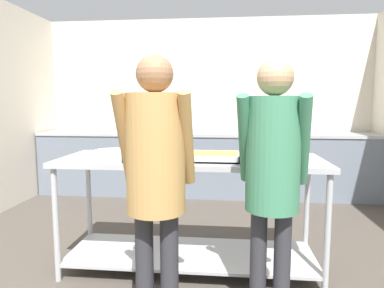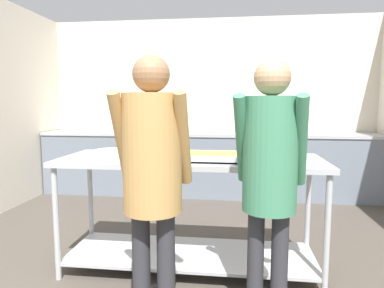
{
  "view_description": "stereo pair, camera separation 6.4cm",
  "coord_description": "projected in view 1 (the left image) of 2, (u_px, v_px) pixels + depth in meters",
  "views": [
    {
      "loc": [
        0.33,
        -1.03,
        1.36
      ],
      "look_at": [
        0.04,
        1.76,
        1.03
      ],
      "focal_mm": 32.0,
      "sensor_mm": 36.0,
      "label": 1
    },
    {
      "loc": [
        0.39,
        -1.03,
        1.36
      ],
      "look_at": [
        0.04,
        1.76,
        1.03
      ],
      "focal_mm": 32.0,
      "sensor_mm": 36.0,
      "label": 2
    }
  ],
  "objects": [
    {
      "name": "guest_serving_right",
      "position": [
        156.0,
        165.0,
        1.96
      ],
      "size": [
        0.43,
        0.34,
        1.63
      ],
      "color": "#2D2D33",
      "rests_on": "ground_plane"
    },
    {
      "name": "serving_tray_vegetables",
      "position": [
        153.0,
        157.0,
        2.61
      ],
      "size": [
        0.41,
        0.28,
        0.05
      ],
      "color": "#ADAFB5",
      "rests_on": "serving_counter"
    },
    {
      "name": "sauce_pan",
      "position": [
        266.0,
        151.0,
        2.75
      ],
      "size": [
        0.37,
        0.23,
        0.09
      ],
      "color": "#ADAFB5",
      "rests_on": "serving_counter"
    },
    {
      "name": "plate_stack",
      "position": [
        111.0,
        153.0,
        2.78
      ],
      "size": [
        0.28,
        0.28,
        0.06
      ],
      "color": "white",
      "rests_on": "serving_counter"
    },
    {
      "name": "water_bottle",
      "position": [
        153.0,
        125.0,
        5.16
      ],
      "size": [
        0.07,
        0.07,
        0.22
      ],
      "color": "brown",
      "rests_on": "back_counter"
    },
    {
      "name": "guest_serving_left",
      "position": [
        273.0,
        164.0,
        2.01
      ],
      "size": [
        0.45,
        0.37,
        1.61
      ],
      "color": "#2D2D33",
      "rests_on": "ground_plane"
    },
    {
      "name": "back_counter",
      "position": [
        205.0,
        164.0,
        5.1
      ],
      "size": [
        4.91,
        0.65,
        0.93
      ],
      "color": "slate",
      "rests_on": "ground_plane"
    },
    {
      "name": "serving_counter",
      "position": [
        191.0,
        194.0,
        2.78
      ],
      "size": [
        2.09,
        0.73,
        0.93
      ],
      "color": "#ADAFB5",
      "rests_on": "ground_plane"
    },
    {
      "name": "wall_rear",
      "position": [
        206.0,
        106.0,
        5.37
      ],
      "size": [
        5.07,
        0.06,
        2.65
      ],
      "color": "beige",
      "rests_on": "ground_plane"
    },
    {
      "name": "serving_tray_roast",
      "position": [
        212.0,
        157.0,
        2.63
      ],
      "size": [
        0.42,
        0.33,
        0.05
      ],
      "color": "#ADAFB5",
      "rests_on": "serving_counter"
    }
  ]
}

